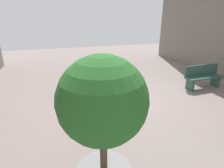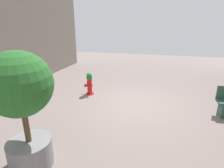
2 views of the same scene
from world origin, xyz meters
name	(u,v)px [view 2 (image 2 of 2)]	position (x,y,z in m)	size (l,w,h in m)	color
ground_plane	(133,104)	(0.00, 0.00, 0.00)	(23.40, 23.40, 0.00)	gray
fire_hydrant	(89,83)	(1.92, -0.50, 0.46)	(0.38, 0.38, 0.92)	red
planter_tree	(22,99)	(1.59, 3.56, 1.49)	(1.22, 1.22, 2.39)	gray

